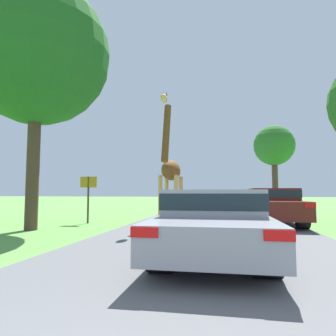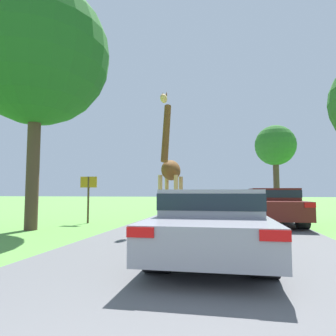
{
  "view_description": "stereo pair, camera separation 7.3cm",
  "coord_description": "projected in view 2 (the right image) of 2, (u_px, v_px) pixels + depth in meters",
  "views": [
    {
      "loc": [
        0.35,
        -0.25,
        1.24
      ],
      "look_at": [
        -1.85,
        11.89,
        2.24
      ],
      "focal_mm": 32.0,
      "sensor_mm": 36.0,
      "label": 1
    },
    {
      "loc": [
        0.42,
        -0.24,
        1.24
      ],
      "look_at": [
        -1.85,
        11.89,
        2.24
      ],
      "focal_mm": 32.0,
      "sensor_mm": 36.0,
      "label": 2
    }
  ],
  "objects": [
    {
      "name": "car_queue_left",
      "position": [
        242.0,
        198.0,
        26.37
      ],
      "size": [
        1.87,
        4.48,
        1.32
      ],
      "color": "silver",
      "rests_on": "ground"
    },
    {
      "name": "car_verge_right",
      "position": [
        273.0,
        205.0,
        11.63
      ],
      "size": [
        1.86,
        4.58,
        1.38
      ],
      "color": "#561914",
      "rests_on": "ground"
    },
    {
      "name": "car_lead_maroon",
      "position": [
        213.0,
        219.0,
        5.93
      ],
      "size": [
        1.97,
        4.78,
        1.28
      ],
      "color": "gray",
      "rests_on": "ground"
    },
    {
      "name": "tree_centre_back",
      "position": [
        37.0,
        54.0,
        10.29
      ],
      "size": [
        4.91,
        4.91,
        8.46
      ],
      "color": "#4C3828",
      "rests_on": "ground"
    },
    {
      "name": "giraffe_near_road",
      "position": [
        170.0,
        170.0,
        12.2
      ],
      "size": [
        0.85,
        2.88,
        4.98
      ],
      "rotation": [
        0.0,
        0.0,
        -3.14
      ],
      "color": "tan",
      "rests_on": "ground"
    },
    {
      "name": "car_rear_follower",
      "position": [
        206.0,
        197.0,
        30.39
      ],
      "size": [
        1.77,
        4.12,
        1.31
      ],
      "color": "silver",
      "rests_on": "ground"
    },
    {
      "name": "sign_post",
      "position": [
        88.0,
        191.0,
        12.06
      ],
      "size": [
        0.7,
        0.08,
        1.87
      ],
      "color": "#4C3823",
      "rests_on": "ground"
    },
    {
      "name": "tree_right_cluster",
      "position": [
        275.0,
        146.0,
        31.3
      ],
      "size": [
        4.2,
        4.2,
        8.24
      ],
      "color": "#4C3828",
      "rests_on": "ground"
    },
    {
      "name": "car_far_ahead",
      "position": [
        242.0,
        201.0,
        17.95
      ],
      "size": [
        1.7,
        4.38,
        1.38
      ],
      "color": "navy",
      "rests_on": "ground"
    },
    {
      "name": "car_queue_right",
      "position": [
        197.0,
        200.0,
        22.3
      ],
      "size": [
        1.99,
        4.48,
        1.21
      ],
      "color": "maroon",
      "rests_on": "ground"
    },
    {
      "name": "road",
      "position": [
        220.0,
        205.0,
        29.6
      ],
      "size": [
        6.48,
        120.0,
        0.0
      ],
      "color": "#5B5B5E",
      "rests_on": "ground"
    }
  ]
}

